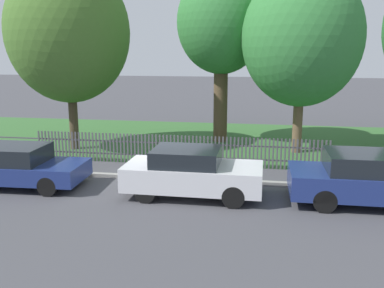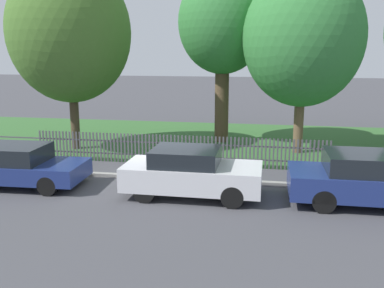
{
  "view_description": "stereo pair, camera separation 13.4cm",
  "coord_description": "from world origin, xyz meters",
  "px_view_note": "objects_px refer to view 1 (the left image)",
  "views": [
    {
      "loc": [
        3.15,
        -12.96,
        4.09
      ],
      "look_at": [
        0.82,
        0.72,
        1.1
      ],
      "focal_mm": 40.0,
      "sensor_mm": 36.0,
      "label": 1
    },
    {
      "loc": [
        3.29,
        -12.94,
        4.09
      ],
      "look_at": [
        0.82,
        0.72,
        1.1
      ],
      "focal_mm": 40.0,
      "sensor_mm": 36.0,
      "label": 2
    }
  ],
  "objects_px": {
    "covered_motorcycle": "(190,155)",
    "tree_behind_motorcycle": "(222,24)",
    "parked_car_navy_estate": "(373,179)",
    "tree_nearest_kerb": "(68,32)",
    "tree_mid_park": "(302,38)",
    "parked_car_silver_hatchback": "(19,166)",
    "parked_car_black_saloon": "(192,172)"
  },
  "relations": [
    {
      "from": "covered_motorcycle",
      "to": "tree_behind_motorcycle",
      "type": "height_order",
      "value": "tree_behind_motorcycle"
    },
    {
      "from": "parked_car_silver_hatchback",
      "to": "tree_behind_motorcycle",
      "type": "distance_m",
      "value": 10.65
    },
    {
      "from": "tree_mid_park",
      "to": "parked_car_navy_estate",
      "type": "bearing_deg",
      "value": -75.0
    },
    {
      "from": "tree_nearest_kerb",
      "to": "parked_car_silver_hatchback",
      "type": "bearing_deg",
      "value": -83.43
    },
    {
      "from": "parked_car_black_saloon",
      "to": "covered_motorcycle",
      "type": "bearing_deg",
      "value": 101.46
    },
    {
      "from": "parked_car_navy_estate",
      "to": "tree_mid_park",
      "type": "distance_m",
      "value": 7.39
    },
    {
      "from": "parked_car_silver_hatchback",
      "to": "tree_behind_motorcycle",
      "type": "height_order",
      "value": "tree_behind_motorcycle"
    },
    {
      "from": "tree_nearest_kerb",
      "to": "tree_mid_park",
      "type": "height_order",
      "value": "tree_nearest_kerb"
    },
    {
      "from": "parked_car_silver_hatchback",
      "to": "parked_car_black_saloon",
      "type": "bearing_deg",
      "value": -2.31
    },
    {
      "from": "parked_car_navy_estate",
      "to": "tree_nearest_kerb",
      "type": "height_order",
      "value": "tree_nearest_kerb"
    },
    {
      "from": "covered_motorcycle",
      "to": "tree_behind_motorcycle",
      "type": "xyz_separation_m",
      "value": [
        0.45,
        5.57,
        4.67
      ]
    },
    {
      "from": "covered_motorcycle",
      "to": "tree_behind_motorcycle",
      "type": "relative_size",
      "value": 0.27
    },
    {
      "from": "parked_car_silver_hatchback",
      "to": "tree_nearest_kerb",
      "type": "relative_size",
      "value": 0.51
    },
    {
      "from": "covered_motorcycle",
      "to": "tree_mid_park",
      "type": "relative_size",
      "value": 0.28
    },
    {
      "from": "parked_car_black_saloon",
      "to": "tree_nearest_kerb",
      "type": "relative_size",
      "value": 0.51
    },
    {
      "from": "parked_car_silver_hatchback",
      "to": "covered_motorcycle",
      "type": "height_order",
      "value": "parked_car_silver_hatchback"
    },
    {
      "from": "parked_car_navy_estate",
      "to": "tree_behind_motorcycle",
      "type": "bearing_deg",
      "value": 122.23
    },
    {
      "from": "parked_car_silver_hatchback",
      "to": "covered_motorcycle",
      "type": "bearing_deg",
      "value": 23.01
    },
    {
      "from": "parked_car_navy_estate",
      "to": "tree_mid_park",
      "type": "xyz_separation_m",
      "value": [
        -1.62,
        6.06,
        3.91
      ]
    },
    {
      "from": "parked_car_silver_hatchback",
      "to": "tree_mid_park",
      "type": "height_order",
      "value": "tree_mid_park"
    },
    {
      "from": "tree_mid_park",
      "to": "covered_motorcycle",
      "type": "bearing_deg",
      "value": -134.85
    },
    {
      "from": "parked_car_silver_hatchback",
      "to": "parked_car_navy_estate",
      "type": "height_order",
      "value": "parked_car_navy_estate"
    },
    {
      "from": "parked_car_black_saloon",
      "to": "tree_behind_motorcycle",
      "type": "relative_size",
      "value": 0.51
    },
    {
      "from": "parked_car_silver_hatchback",
      "to": "tree_nearest_kerb",
      "type": "height_order",
      "value": "tree_nearest_kerb"
    },
    {
      "from": "parked_car_navy_estate",
      "to": "tree_behind_motorcycle",
      "type": "height_order",
      "value": "tree_behind_motorcycle"
    },
    {
      "from": "covered_motorcycle",
      "to": "tree_behind_motorcycle",
      "type": "bearing_deg",
      "value": 89.75
    },
    {
      "from": "parked_car_navy_estate",
      "to": "covered_motorcycle",
      "type": "distance_m",
      "value": 5.88
    },
    {
      "from": "parked_car_silver_hatchback",
      "to": "tree_mid_park",
      "type": "relative_size",
      "value": 0.54
    },
    {
      "from": "parked_car_black_saloon",
      "to": "tree_behind_motorcycle",
      "type": "bearing_deg",
      "value": 90.28
    },
    {
      "from": "covered_motorcycle",
      "to": "parked_car_black_saloon",
      "type": "bearing_deg",
      "value": -74.32
    },
    {
      "from": "tree_nearest_kerb",
      "to": "covered_motorcycle",
      "type": "bearing_deg",
      "value": -27.65
    },
    {
      "from": "parked_car_black_saloon",
      "to": "covered_motorcycle",
      "type": "height_order",
      "value": "parked_car_black_saloon"
    }
  ]
}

